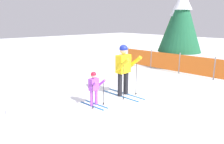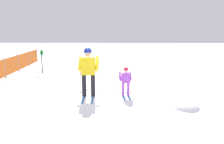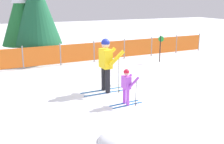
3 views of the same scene
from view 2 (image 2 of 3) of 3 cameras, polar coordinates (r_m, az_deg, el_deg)
The scene contains 5 objects.
ground_plane at distance 8.24m, azimuth -4.16°, elevation -6.42°, with size 60.00×60.00×0.00m, color white.
skier_adult at distance 8.06m, azimuth -6.24°, elevation 1.20°, with size 1.75×0.79×1.84m.
skier_child at distance 8.17m, azimuth 3.61°, elevation -1.87°, with size 1.06×0.53×1.11m.
trail_marker at distance 12.96m, azimuth -17.86°, elevation 3.34°, with size 0.27×0.13×1.33m.
snow_mound at distance 7.60m, azimuth 18.58°, elevation -8.56°, with size 1.03×0.88×0.41m, color white.
Camera 2 is at (-7.81, -0.72, 2.51)m, focal length 35.00 mm.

